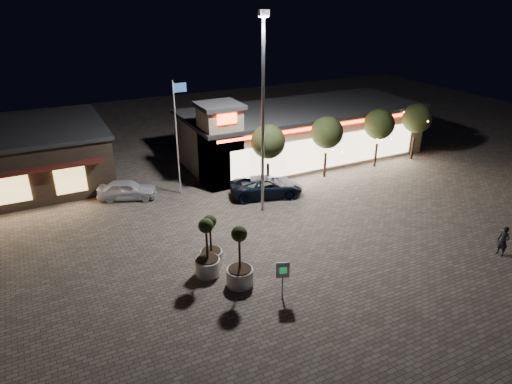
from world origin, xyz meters
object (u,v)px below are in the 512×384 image
pedestrian (503,241)px  planter_mid (240,267)px  valet_sign (283,273)px  planter_left (211,249)px  pickup_truck (266,186)px  white_sedan (127,190)px

pedestrian → planter_mid: planter_mid is taller
pedestrian → valet_sign: 12.80m
pedestrian → planter_left: planter_left is taller
planter_left → valet_sign: 4.62m
pickup_truck → planter_mid: 10.73m
valet_sign → planter_mid: bearing=126.9°
planter_left → planter_mid: 2.42m
planter_mid → planter_left: bearing=103.7°
white_sedan → planter_left: 10.57m
pedestrian → planter_mid: (-13.98, 3.95, 0.14)m
pickup_truck → valet_sign: bearing=171.4°
pickup_truck → planter_mid: bearing=160.8°
pedestrian → planter_mid: 14.53m
pickup_truck → planter_mid: planter_mid is taller
white_sedan → planter_mid: size_ratio=1.23×
pickup_truck → pedestrian: size_ratio=2.96×
pickup_truck → pedestrian: (7.84, -12.75, 0.15)m
white_sedan → pickup_truck: bearing=-91.6°
valet_sign → white_sedan: bearing=105.7°
pedestrian → valet_sign: bearing=-104.1°
planter_mid → white_sedan: bearing=102.1°
white_sedan → planter_mid: (2.73, -12.70, 0.32)m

